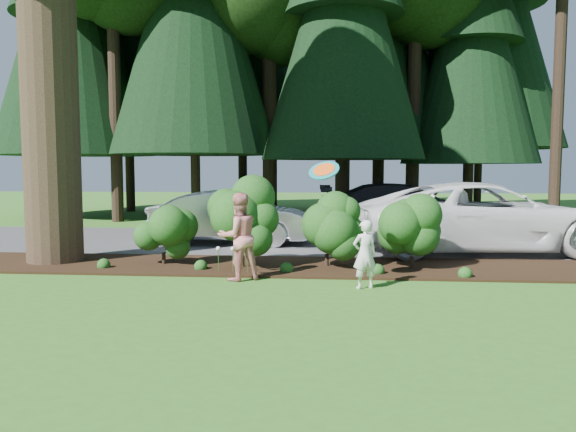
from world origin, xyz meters
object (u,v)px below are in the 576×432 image
Objects in this scene: car_white_suv at (485,217)px; frisbee at (324,170)px; car_silver_wagon at (231,217)px; car_dark_suv at (405,208)px; adult at (238,237)px; child at (365,254)px.

frisbee is at bearing 132.97° from car_white_suv.
car_dark_suv is at bearing -59.75° from car_silver_wagon.
adult reaches higher than car_dark_suv.
frisbee is at bearing -17.69° from child.
car_dark_suv is 8.99m from adult.
car_silver_wagon is 7.35× the size of frisbee.
car_dark_suv is 4.51× the size of child.
frisbee is (-0.74, -0.05, 1.50)m from child.
adult is (-5.62, -3.91, -0.07)m from car_white_suv.
frisbee is (-3.96, -4.50, 1.21)m from car_white_suv.
car_white_suv reaches higher than car_dark_suv.
car_dark_suv is 8.71m from child.
car_dark_suv is at bearing 14.72° from car_white_suv.
car_white_suv is 1.14× the size of car_dark_suv.
car_white_suv is (6.70, -1.01, 0.14)m from car_silver_wagon.
car_silver_wagon is at bearing -79.41° from child.
child is at bearing 138.37° from car_white_suv.
car_white_suv is 6.12m from frisbee.
car_white_suv is at bearing -162.07° from car_dark_suv.
car_silver_wagon is at bearing 118.27° from car_dark_suv.
frisbee reaches higher than car_silver_wagon.
car_dark_suv is at bearing -123.17° from child.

